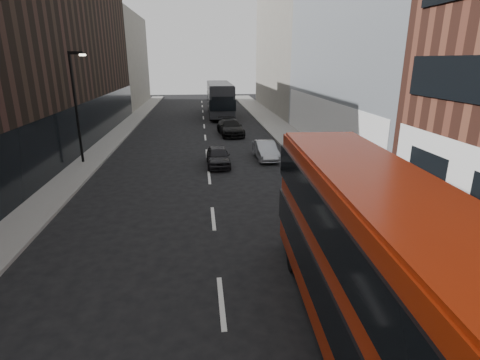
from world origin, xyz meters
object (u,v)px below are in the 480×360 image
object	(u,v)px
grey_bus	(220,98)
street_lamp	(76,100)
car_b	(265,150)
red_bus	(371,256)
car_a	(218,156)
car_c	(230,127)

from	to	relation	value
grey_bus	street_lamp	bearing A→B (deg)	-115.28
grey_bus	car_b	size ratio (longest dim) A/B	3.26
street_lamp	red_bus	bearing A→B (deg)	-57.26
car_a	car_c	distance (m)	10.51
red_bus	car_c	size ratio (longest dim) A/B	2.18
street_lamp	car_a	bearing A→B (deg)	-8.67
car_a	car_c	world-z (taller)	car_c
street_lamp	grey_bus	xyz separation A→B (m)	(10.30, 21.70, -2.06)
red_bus	car_a	bearing A→B (deg)	102.13
street_lamp	car_a	xyz separation A→B (m)	(8.89, -1.36, -3.55)
grey_bus	car_b	world-z (taller)	grey_bus
street_lamp	car_c	distance (m)	14.31
street_lamp	red_bus	size ratio (longest dim) A/B	0.65
street_lamp	car_c	world-z (taller)	street_lamp
car_b	car_c	xyz separation A→B (m)	(-1.72, 9.02, 0.10)
red_bus	grey_bus	bearing A→B (deg)	94.84
car_c	street_lamp	bearing A→B (deg)	-145.12
car_a	car_c	xyz separation A→B (m)	(1.67, 10.38, 0.08)
grey_bus	car_b	bearing A→B (deg)	-84.68
red_bus	car_a	size ratio (longest dim) A/B	2.89
grey_bus	car_a	size ratio (longest dim) A/B	3.31
street_lamp	grey_bus	world-z (taller)	street_lamp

